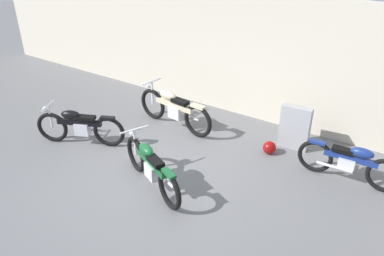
{
  "coord_description": "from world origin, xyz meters",
  "views": [
    {
      "loc": [
        4.05,
        -4.7,
        4.27
      ],
      "look_at": [
        0.16,
        1.03,
        0.55
      ],
      "focal_mm": 35.14,
      "sensor_mm": 36.0,
      "label": 1
    }
  ],
  "objects_px": {
    "motorcycle_black": "(79,126)",
    "motorcycle_green": "(151,166)",
    "motorcycle_cream": "(174,108)",
    "helmet": "(269,148)",
    "motorcycle_blue": "(351,162)",
    "stone_marker": "(295,128)"
  },
  "relations": [
    {
      "from": "stone_marker",
      "to": "motorcycle_black",
      "type": "relative_size",
      "value": 0.52
    },
    {
      "from": "helmet",
      "to": "motorcycle_green",
      "type": "distance_m",
      "value": 2.67
    },
    {
      "from": "motorcycle_black",
      "to": "motorcycle_cream",
      "type": "bearing_deg",
      "value": -149.32
    },
    {
      "from": "helmet",
      "to": "motorcycle_blue",
      "type": "height_order",
      "value": "motorcycle_blue"
    },
    {
      "from": "helmet",
      "to": "motorcycle_blue",
      "type": "relative_size",
      "value": 0.14
    },
    {
      "from": "motorcycle_green",
      "to": "stone_marker",
      "type": "bearing_deg",
      "value": -96.67
    },
    {
      "from": "motorcycle_blue",
      "to": "motorcycle_green",
      "type": "bearing_deg",
      "value": -146.14
    },
    {
      "from": "motorcycle_blue",
      "to": "motorcycle_cream",
      "type": "relative_size",
      "value": 0.87
    },
    {
      "from": "stone_marker",
      "to": "motorcycle_black",
      "type": "bearing_deg",
      "value": -147.82
    },
    {
      "from": "motorcycle_black",
      "to": "motorcycle_green",
      "type": "distance_m",
      "value": 2.33
    },
    {
      "from": "motorcycle_green",
      "to": "motorcycle_blue",
      "type": "height_order",
      "value": "motorcycle_green"
    },
    {
      "from": "motorcycle_black",
      "to": "motorcycle_green",
      "type": "bearing_deg",
      "value": 146.59
    },
    {
      "from": "helmet",
      "to": "motorcycle_green",
      "type": "height_order",
      "value": "motorcycle_green"
    },
    {
      "from": "helmet",
      "to": "motorcycle_blue",
      "type": "bearing_deg",
      "value": -3.18
    },
    {
      "from": "helmet",
      "to": "stone_marker",
      "type": "bearing_deg",
      "value": 58.58
    },
    {
      "from": "helmet",
      "to": "motorcycle_black",
      "type": "distance_m",
      "value": 4.14
    },
    {
      "from": "stone_marker",
      "to": "motorcycle_green",
      "type": "bearing_deg",
      "value": -120.22
    },
    {
      "from": "stone_marker",
      "to": "motorcycle_cream",
      "type": "relative_size",
      "value": 0.44
    },
    {
      "from": "motorcycle_green",
      "to": "motorcycle_cream",
      "type": "bearing_deg",
      "value": -39.69
    },
    {
      "from": "motorcycle_black",
      "to": "motorcycle_green",
      "type": "relative_size",
      "value": 0.97
    },
    {
      "from": "motorcycle_cream",
      "to": "motorcycle_green",
      "type": "bearing_deg",
      "value": 122.87
    },
    {
      "from": "helmet",
      "to": "motorcycle_cream",
      "type": "height_order",
      "value": "motorcycle_cream"
    }
  ]
}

